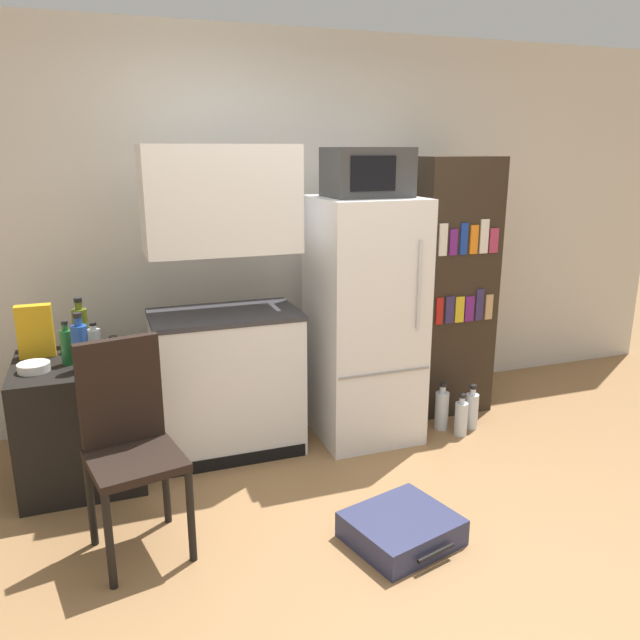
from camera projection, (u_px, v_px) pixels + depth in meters
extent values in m
plane|color=olive|center=(392.00, 555.00, 2.93)|extent=(24.00, 24.00, 0.00)
cube|color=beige|center=(300.00, 226.00, 4.46)|extent=(6.40, 0.10, 2.62)
cube|color=black|center=(80.00, 421.00, 3.54)|extent=(0.65, 0.67, 0.71)
cube|color=white|center=(228.00, 384.00, 3.87)|extent=(0.87, 0.52, 0.87)
cube|color=#333338|center=(225.00, 315.00, 3.75)|extent=(0.89, 0.53, 0.03)
cube|color=white|center=(220.00, 199.00, 3.57)|extent=(0.87, 0.44, 0.61)
cube|color=black|center=(239.00, 461.00, 3.74)|extent=(0.84, 0.01, 0.08)
cube|color=white|center=(364.00, 320.00, 4.01)|extent=(0.63, 0.64, 1.56)
cube|color=gray|center=(385.00, 373.00, 3.79)|extent=(0.60, 0.01, 0.01)
cylinder|color=silver|center=(419.00, 285.00, 3.70)|extent=(0.02, 0.02, 0.55)
cube|color=#333333|center=(367.00, 172.00, 3.77)|extent=(0.49, 0.37, 0.29)
cube|color=black|center=(373.00, 173.00, 3.58)|extent=(0.28, 0.01, 0.20)
cube|color=#2D2319|center=(453.00, 288.00, 4.38)|extent=(0.56, 0.32, 1.80)
cube|color=red|center=(439.00, 311.00, 4.19)|extent=(0.05, 0.01, 0.18)
cube|color=#332856|center=(450.00, 310.00, 4.22)|extent=(0.07, 0.01, 0.19)
cube|color=gold|center=(460.00, 310.00, 4.24)|extent=(0.07, 0.01, 0.18)
cube|color=#661E75|center=(469.00, 309.00, 4.27)|extent=(0.07, 0.01, 0.18)
cube|color=#332856|center=(479.00, 305.00, 4.29)|extent=(0.06, 0.01, 0.22)
cube|color=tan|center=(489.00, 307.00, 4.32)|extent=(0.06, 0.01, 0.18)
cube|color=silver|center=(443.00, 240.00, 4.06)|extent=(0.06, 0.01, 0.21)
cube|color=#661E75|center=(453.00, 242.00, 4.10)|extent=(0.06, 0.01, 0.17)
cube|color=#193899|center=(464.00, 239.00, 4.12)|extent=(0.05, 0.01, 0.21)
cube|color=orange|center=(474.00, 240.00, 4.14)|extent=(0.06, 0.01, 0.19)
cube|color=silver|center=(484.00, 236.00, 4.16)|extent=(0.06, 0.01, 0.23)
cube|color=#A33351|center=(494.00, 240.00, 4.20)|extent=(0.07, 0.01, 0.17)
cylinder|color=#566619|center=(81.00, 329.00, 3.64)|extent=(0.09, 0.09, 0.24)
cylinder|color=#566619|center=(78.00, 306.00, 3.60)|extent=(0.04, 0.04, 0.04)
cylinder|color=black|center=(78.00, 300.00, 3.59)|extent=(0.05, 0.05, 0.02)
cylinder|color=#1E47A3|center=(81.00, 348.00, 3.29)|extent=(0.08, 0.08, 0.25)
cylinder|color=#1E47A3|center=(78.00, 322.00, 3.25)|extent=(0.04, 0.04, 0.04)
cylinder|color=black|center=(77.00, 315.00, 3.24)|extent=(0.04, 0.04, 0.03)
cylinder|color=silver|center=(94.00, 342.00, 3.57)|extent=(0.08, 0.08, 0.14)
cylinder|color=silver|center=(93.00, 327.00, 3.54)|extent=(0.03, 0.03, 0.03)
cylinder|color=black|center=(93.00, 324.00, 3.54)|extent=(0.04, 0.04, 0.01)
cylinder|color=#AD1914|center=(114.00, 354.00, 3.37)|extent=(0.09, 0.09, 0.13)
cylinder|color=#AD1914|center=(113.00, 341.00, 3.35)|extent=(0.04, 0.04, 0.02)
cylinder|color=black|center=(113.00, 338.00, 3.34)|extent=(0.05, 0.05, 0.01)
cylinder|color=#1E6028|center=(67.00, 347.00, 3.39)|extent=(0.07, 0.07, 0.19)
cylinder|color=#1E6028|center=(65.00, 328.00, 3.36)|extent=(0.03, 0.03, 0.03)
cylinder|color=black|center=(64.00, 323.00, 3.35)|extent=(0.03, 0.03, 0.02)
cylinder|color=silver|center=(34.00, 367.00, 3.29)|extent=(0.17, 0.17, 0.05)
cube|color=gold|center=(35.00, 331.00, 3.50)|extent=(0.19, 0.07, 0.30)
cylinder|color=black|center=(109.00, 542.00, 2.66)|extent=(0.04, 0.04, 0.46)
cylinder|color=black|center=(191.00, 516.00, 2.84)|extent=(0.04, 0.04, 0.46)
cylinder|color=black|center=(91.00, 502.00, 2.96)|extent=(0.04, 0.04, 0.46)
cylinder|color=black|center=(166.00, 481.00, 3.14)|extent=(0.04, 0.04, 0.46)
cube|color=black|center=(136.00, 461.00, 2.83)|extent=(0.47, 0.47, 0.04)
cube|color=black|center=(120.00, 391.00, 2.91)|extent=(0.38, 0.13, 0.51)
cube|color=navy|center=(401.00, 528.00, 3.03)|extent=(0.58, 0.54, 0.13)
cylinder|color=black|center=(436.00, 553.00, 2.84)|extent=(0.22, 0.08, 0.02)
cylinder|color=silver|center=(442.00, 411.00, 4.23)|extent=(0.09, 0.09, 0.26)
cylinder|color=silver|center=(443.00, 389.00, 4.19)|extent=(0.04, 0.04, 0.05)
cylinder|color=black|center=(443.00, 384.00, 4.18)|extent=(0.05, 0.05, 0.03)
cylinder|color=silver|center=(461.00, 419.00, 4.14)|extent=(0.08, 0.08, 0.23)
cylinder|color=silver|center=(462.00, 400.00, 4.10)|extent=(0.04, 0.04, 0.04)
cylinder|color=black|center=(462.00, 396.00, 4.09)|extent=(0.04, 0.04, 0.02)
cylinder|color=silver|center=(472.00, 411.00, 4.24)|extent=(0.09, 0.09, 0.24)
cylinder|color=silver|center=(473.00, 392.00, 4.20)|extent=(0.04, 0.04, 0.04)
cylinder|color=black|center=(473.00, 387.00, 4.19)|extent=(0.05, 0.05, 0.02)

